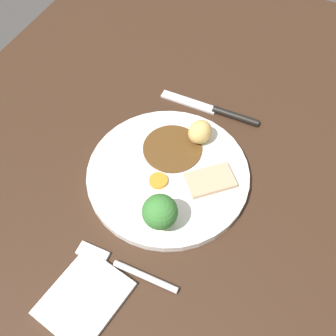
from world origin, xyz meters
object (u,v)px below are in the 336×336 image
knife (218,111)px  fork (123,267)px  carrot_coin_front (158,181)px  folded_napkin (87,300)px  meat_slice_main (210,180)px  broccoli_floret (160,212)px  dinner_plate (168,174)px  roast_potato_left (200,132)px

knife → fork: bearing=86.9°
fork → carrot_coin_front: bearing=-85.5°
knife → folded_napkin: bearing=84.2°
meat_slice_main → folded_napkin: meat_slice_main is taller
broccoli_floret → dinner_plate: bearing=17.9°
fork → folded_napkin: fork is taller
meat_slice_main → carrot_coin_front: (-3.40, 7.27, -0.10)cm
folded_napkin → dinner_plate: bearing=-3.4°
roast_potato_left → folded_napkin: roast_potato_left is taller
meat_slice_main → folded_napkin: 24.71cm
carrot_coin_front → folded_napkin: carrot_coin_front is taller
roast_potato_left → broccoli_floret: broccoli_floret is taller
carrot_coin_front → knife: bearing=-8.9°
meat_slice_main → knife: size_ratio=0.39×
meat_slice_main → carrot_coin_front: bearing=115.1°
dinner_plate → broccoli_floret: broccoli_floret is taller
dinner_plate → carrot_coin_front: (-2.33, 0.57, 1.00)cm
dinner_plate → knife: dinner_plate is taller
roast_potato_left → folded_napkin: size_ratio=0.38×
broccoli_floret → knife: (24.75, 0.45, -4.36)cm
knife → broccoli_floret: bearing=90.7°
carrot_coin_front → fork: carrot_coin_front is taller
meat_slice_main → broccoli_floret: bearing=157.8°
dinner_plate → meat_slice_main: (1.07, -6.70, 1.10)cm
dinner_plate → carrot_coin_front: size_ratio=9.01×
roast_potato_left → broccoli_floret: (-16.59, -0.76, 1.43)cm
broccoli_floret → knife: bearing=1.0°
dinner_plate → folded_napkin: dinner_plate is taller
meat_slice_main → broccoli_floret: size_ratio=1.20×
dinner_plate → folded_napkin: bearing=176.6°
roast_potato_left → folded_napkin: bearing=173.7°
meat_slice_main → folded_napkin: bearing=161.0°
roast_potato_left → broccoli_floret: 16.67cm
meat_slice_main → folded_napkin: (-23.32, 8.04, -1.40)cm
broccoli_floret → fork: bearing=165.4°
dinner_plate → carrot_coin_front: carrot_coin_front is taller
roast_potato_left → knife: size_ratio=0.23×
folded_napkin → fork: bearing=-19.4°
meat_slice_main → broccoli_floret: broccoli_floret is taller
meat_slice_main → knife: (15.11, 4.38, -1.35)cm
folded_napkin → carrot_coin_front: bearing=-2.2°
meat_slice_main → roast_potato_left: (6.94, 4.68, 1.57)cm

